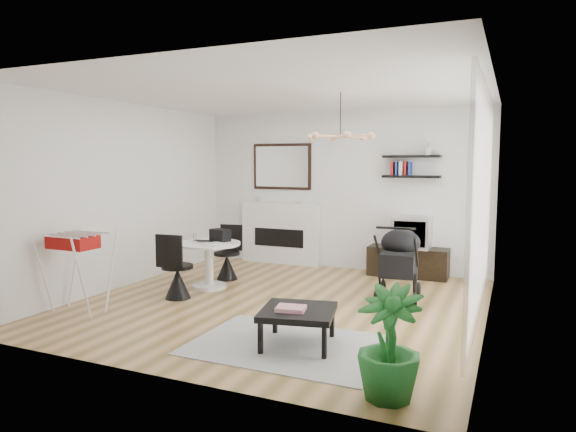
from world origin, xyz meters
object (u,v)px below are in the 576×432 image
at_px(stroller, 399,267).
at_px(coffee_table, 298,313).
at_px(drying_rack, 78,270).
at_px(dining_table, 209,258).
at_px(potted_plant, 389,343).
at_px(crt_tv, 412,232).
at_px(fireplace, 281,226).
at_px(tv_console, 408,262).

height_order(stroller, coffee_table, stroller).
distance_m(drying_rack, stroller, 4.06).
bearing_deg(drying_rack, dining_table, 64.92).
relative_size(coffee_table, potted_plant, 0.95).
relative_size(crt_tv, potted_plant, 0.64).
bearing_deg(coffee_table, stroller, 74.81).
distance_m(fireplace, potted_plant, 5.45).
bearing_deg(fireplace, stroller, -33.92).
distance_m(tv_console, crt_tv, 0.49).
xyz_separation_m(fireplace, drying_rack, (-0.99, -3.77, -0.17)).
distance_m(tv_console, dining_table, 3.18).
height_order(dining_table, coffee_table, dining_table).
xyz_separation_m(fireplace, crt_tv, (2.38, -0.16, 0.04)).
height_order(tv_console, dining_table, dining_table).
bearing_deg(tv_console, drying_rack, -132.46).
height_order(tv_console, coffee_table, tv_console).
xyz_separation_m(drying_rack, potted_plant, (3.99, -0.78, -0.07)).
bearing_deg(stroller, dining_table, -176.20).
distance_m(dining_table, stroller, 2.70).
distance_m(stroller, potted_plant, 2.92).
bearing_deg(drying_rack, coffee_table, 0.54).
bearing_deg(tv_console, stroller, -83.86).
height_order(crt_tv, dining_table, crt_tv).
bearing_deg(dining_table, potted_plant, -37.63).
height_order(fireplace, coffee_table, fireplace).
distance_m(crt_tv, stroller, 1.54).
bearing_deg(tv_console, dining_table, -142.27).
bearing_deg(tv_console, coffee_table, -96.41).
xyz_separation_m(crt_tv, dining_table, (-2.56, -1.94, -0.28)).
bearing_deg(crt_tv, potted_plant, -81.94).
bearing_deg(fireplace, potted_plant, -56.62).
relative_size(dining_table, coffee_table, 1.08).
bearing_deg(fireplace, crt_tv, -3.76).
bearing_deg(potted_plant, crt_tv, 98.06).
height_order(fireplace, tv_console, fireplace).
height_order(fireplace, stroller, fireplace).
bearing_deg(potted_plant, dining_table, 142.37).
xyz_separation_m(tv_console, stroller, (0.16, -1.52, 0.22)).
bearing_deg(potted_plant, tv_console, 98.77).
relative_size(fireplace, tv_console, 1.72).
relative_size(crt_tv, coffee_table, 0.68).
relative_size(tv_console, crt_tv, 2.19).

